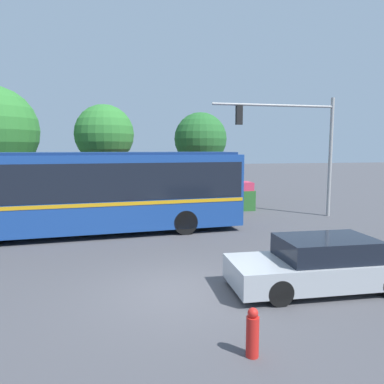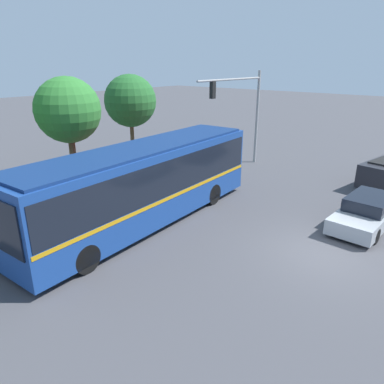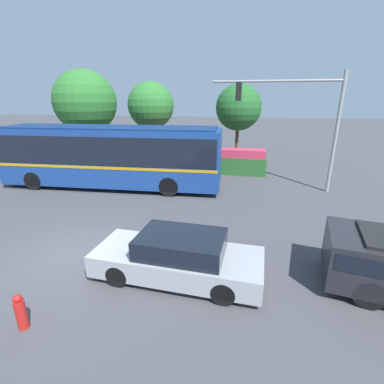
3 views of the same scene
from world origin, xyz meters
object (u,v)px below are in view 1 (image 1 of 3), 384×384
street_tree_centre (104,135)px  street_tree_right (200,139)px  city_bus (95,188)px  sedan_foreground (322,265)px  traffic_light_pole (301,137)px  fire_hydrant (253,333)px

street_tree_centre → street_tree_right: street_tree_centre is taller
city_bus → street_tree_right: bearing=-132.0°
sedan_foreground → street_tree_right: (0.66, 15.47, 3.48)m
traffic_light_pole → fire_hydrant: size_ratio=7.43×
city_bus → sedan_foreground: size_ratio=2.60×
street_tree_centre → fire_hydrant: size_ratio=6.87×
sedan_foreground → street_tree_right: bearing=-90.1°
sedan_foreground → traffic_light_pole: bearing=-112.9°
traffic_light_pole → fire_hydrant: (-7.05, -11.41, -3.63)m
city_bus → fire_hydrant: (2.90, -9.87, -1.49)m
street_tree_right → city_bus: bearing=-128.4°
traffic_light_pole → street_tree_right: bearing=-61.5°
traffic_light_pole → sedan_foreground: bearing=64.8°
sedan_foreground → fire_hydrant: (-2.85, -2.48, -0.20)m
city_bus → traffic_light_pole: traffic_light_pole is taller
sedan_foreground → traffic_light_pole: (4.21, 8.93, 3.43)m
city_bus → traffic_light_pole: bearing=-174.8°
street_tree_right → traffic_light_pole: bearing=-61.5°
city_bus → sedan_foreground: 9.44m
city_bus → street_tree_centre: bearing=-97.0°
street_tree_right → fire_hydrant: street_tree_right is taller
traffic_light_pole → city_bus: bearing=8.8°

